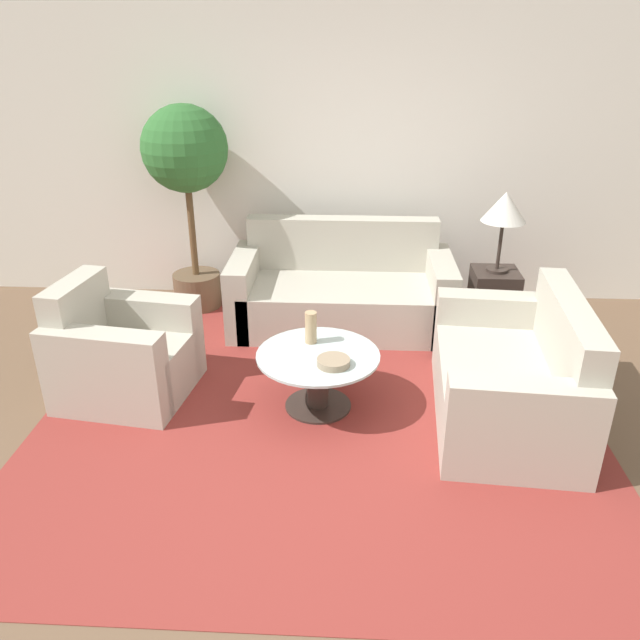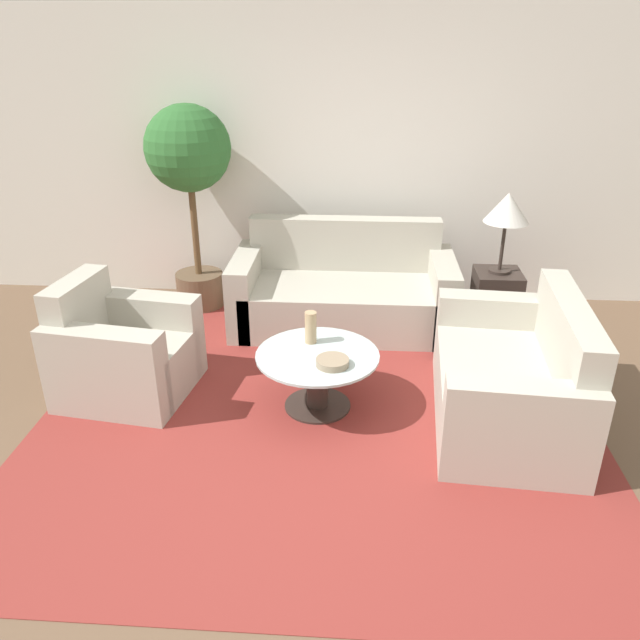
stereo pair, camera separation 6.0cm
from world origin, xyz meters
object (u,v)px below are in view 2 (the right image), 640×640
at_px(coffee_table, 318,373).
at_px(bowl, 333,362).
at_px(armchair, 120,355).
at_px(table_lamp, 507,210).
at_px(sofa_main, 343,292).
at_px(vase, 311,327).
at_px(loveseat, 517,383).
at_px(potted_plant, 190,169).

relative_size(coffee_table, bowl, 3.87).
height_order(armchair, table_lamp, table_lamp).
xyz_separation_m(sofa_main, table_lamp, (1.31, -0.06, 0.79)).
relative_size(coffee_table, table_lamp, 1.24).
height_order(coffee_table, vase, vase).
bearing_deg(loveseat, coffee_table, -88.36).
distance_m(sofa_main, vase, 1.27).
bearing_deg(sofa_main, armchair, -140.52).
xyz_separation_m(armchair, vase, (1.36, 0.04, 0.24)).
height_order(loveseat, table_lamp, table_lamp).
relative_size(sofa_main, potted_plant, 1.03).
xyz_separation_m(potted_plant, bowl, (1.34, -1.83, -0.85)).
bearing_deg(armchair, table_lamp, -58.94).
relative_size(sofa_main, coffee_table, 2.27).
distance_m(coffee_table, potted_plant, 2.32).
height_order(loveseat, coffee_table, loveseat).
distance_m(loveseat, table_lamp, 1.61).
bearing_deg(armchair, sofa_main, -42.40).
bearing_deg(sofa_main, coffee_table, -95.23).
height_order(loveseat, bowl, loveseat).
height_order(sofa_main, bowl, sofa_main).
bearing_deg(armchair, loveseat, -85.83).
distance_m(coffee_table, bowl, 0.25).
relative_size(armchair, potted_plant, 0.52).
bearing_deg(table_lamp, potted_plant, 172.54).
relative_size(loveseat, table_lamp, 2.26).
bearing_deg(table_lamp, sofa_main, 177.18).
bearing_deg(loveseat, bowl, -81.71).
relative_size(potted_plant, vase, 8.03).
bearing_deg(coffee_table, armchair, 174.85).
relative_size(armchair, vase, 4.15).
xyz_separation_m(coffee_table, table_lamp, (1.44, 1.34, 0.80)).
bearing_deg(potted_plant, bowl, -53.83).
distance_m(coffee_table, vase, 0.32).
bearing_deg(bowl, sofa_main, 89.25).
distance_m(armchair, bowl, 1.56).
height_order(armchair, loveseat, loveseat).
bearing_deg(vase, armchair, -178.18).
bearing_deg(potted_plant, armchair, -96.80).
xyz_separation_m(sofa_main, potted_plant, (-1.36, 0.28, 1.00)).
bearing_deg(sofa_main, table_lamp, -2.82).
bearing_deg(coffee_table, vase, 108.99).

